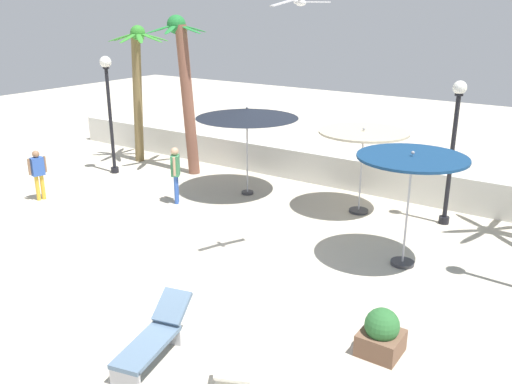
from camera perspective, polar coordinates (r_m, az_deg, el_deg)
name	(u,v)px	position (r m, az deg, el deg)	size (l,w,h in m)	color
ground_plane	(180,291)	(11.78, -8.03, -10.23)	(56.00, 56.00, 0.00)	beige
boundary_wall	(348,174)	(18.00, 9.62, 1.89)	(25.20, 0.30, 1.05)	silver
patio_umbrella_0	(247,113)	(16.79, -0.95, 8.25)	(3.18, 3.18, 2.82)	#333338
patio_umbrella_1	(412,165)	(12.37, 16.04, 2.70)	(2.42, 2.42, 2.73)	#333338
patio_umbrella_2	(363,138)	(15.53, 11.21, 5.62)	(2.52, 2.52, 2.52)	#333338
palm_tree_0	(184,80)	(19.28, -7.52, 11.62)	(2.24, 2.14, 5.46)	brown
palm_tree_1	(138,79)	(21.00, -12.31, 11.55)	(2.21, 2.21, 5.09)	olive
lamp_post_0	(454,140)	(15.28, 20.04, 5.15)	(0.36, 0.36, 3.92)	black
lamp_post_2	(109,99)	(19.78, -15.21, 9.38)	(0.40, 0.40, 4.13)	black
lounge_chair_1	(154,336)	(9.68, -10.66, -14.66)	(0.96, 1.95, 0.83)	#B7B7BC
guest_0	(38,170)	(17.93, -21.94, 2.11)	(0.32, 0.55, 1.57)	gold
guest_2	(175,170)	(16.48, -8.46, 2.35)	(0.40, 0.47, 1.75)	#3359B2
seagull_0	(300,2)	(11.21, 4.68, 19.24)	(0.71, 1.27, 0.18)	white
planter	(381,334)	(9.84, 13.03, -14.29)	(0.70, 0.70, 0.85)	brown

